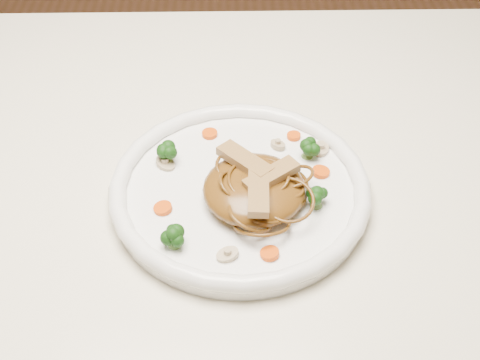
{
  "coord_description": "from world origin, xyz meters",
  "views": [
    {
      "loc": [
        0.07,
        -0.57,
        1.29
      ],
      "look_at": [
        0.08,
        -0.03,
        0.78
      ],
      "focal_mm": 49.57,
      "sensor_mm": 36.0,
      "label": 1
    }
  ],
  "objects": [
    {
      "name": "table",
      "position": [
        0.0,
        0.0,
        0.65
      ],
      "size": [
        1.2,
        0.8,
        0.75
      ],
      "color": "beige",
      "rests_on": "ground"
    },
    {
      "name": "plate",
      "position": [
        0.08,
        -0.03,
        0.76
      ],
      "size": [
        0.36,
        0.36,
        0.02
      ],
      "primitive_type": "cylinder",
      "rotation": [
        0.0,
        0.0,
        0.27
      ],
      "color": "white",
      "rests_on": "table"
    },
    {
      "name": "noodle_mound",
      "position": [
        0.1,
        -0.05,
        0.78
      ],
      "size": [
        0.15,
        0.15,
        0.04
      ],
      "primitive_type": "ellipsoid",
      "rotation": [
        0.0,
        0.0,
        0.42
      ],
      "color": "brown",
      "rests_on": "plate"
    },
    {
      "name": "chicken_a",
      "position": [
        0.12,
        -0.05,
        0.8
      ],
      "size": [
        0.07,
        0.05,
        0.01
      ],
      "primitive_type": "cube",
      "rotation": [
        0.0,
        0.0,
        0.61
      ],
      "color": "#A2824C",
      "rests_on": "noodle_mound"
    },
    {
      "name": "chicken_b",
      "position": [
        0.09,
        -0.02,
        0.8
      ],
      "size": [
        0.06,
        0.07,
        0.01
      ],
      "primitive_type": "cube",
      "rotation": [
        0.0,
        0.0,
        2.34
      ],
      "color": "#A2824C",
      "rests_on": "noodle_mound"
    },
    {
      "name": "chicken_c",
      "position": [
        0.1,
        -0.07,
        0.8
      ],
      "size": [
        0.02,
        0.07,
        0.01
      ],
      "primitive_type": "cube",
      "rotation": [
        0.0,
        0.0,
        4.67
      ],
      "color": "#A2824C",
      "rests_on": "noodle_mound"
    },
    {
      "name": "broccoli_0",
      "position": [
        0.16,
        0.03,
        0.78
      ],
      "size": [
        0.03,
        0.03,
        0.03
      ],
      "primitive_type": null,
      "rotation": [
        0.0,
        0.0,
        -0.23
      ],
      "color": "#15450E",
      "rests_on": "plate"
    },
    {
      "name": "broccoli_1",
      "position": [
        -0.0,
        0.02,
        0.78
      ],
      "size": [
        0.03,
        0.03,
        0.03
      ],
      "primitive_type": null,
      "rotation": [
        0.0,
        0.0,
        0.26
      ],
      "color": "#15450E",
      "rests_on": "plate"
    },
    {
      "name": "broccoli_2",
      "position": [
        0.01,
        -0.11,
        0.78
      ],
      "size": [
        0.03,
        0.03,
        0.03
      ],
      "primitive_type": null,
      "rotation": [
        0.0,
        0.0,
        -0.36
      ],
      "color": "#15450E",
      "rests_on": "plate"
    },
    {
      "name": "broccoli_3",
      "position": [
        0.17,
        -0.06,
        0.78
      ],
      "size": [
        0.03,
        0.03,
        0.03
      ],
      "primitive_type": null,
      "rotation": [
        0.0,
        0.0,
        0.33
      ],
      "color": "#15450E",
      "rests_on": "plate"
    },
    {
      "name": "carrot_0",
      "position": [
        0.15,
        0.06,
        0.77
      ],
      "size": [
        0.02,
        0.02,
        0.0
      ],
      "primitive_type": "cylinder",
      "rotation": [
        0.0,
        0.0,
        0.41
      ],
      "color": "#ED5308",
      "rests_on": "plate"
    },
    {
      "name": "carrot_1",
      "position": [
        -0.0,
        -0.06,
        0.77
      ],
      "size": [
        0.03,
        0.03,
        0.0
      ],
      "primitive_type": "cylinder",
      "rotation": [
        0.0,
        0.0,
        -0.26
      ],
      "color": "#ED5308",
      "rests_on": "plate"
    },
    {
      "name": "carrot_2",
      "position": [
        0.18,
        -0.0,
        0.77
      ],
      "size": [
        0.03,
        0.03,
        0.0
      ],
      "primitive_type": "cylinder",
      "rotation": [
        0.0,
        0.0,
        0.4
      ],
      "color": "#ED5308",
      "rests_on": "plate"
    },
    {
      "name": "carrot_3",
      "position": [
        0.05,
        0.07,
        0.77
      ],
      "size": [
        0.02,
        0.02,
        0.0
      ],
      "primitive_type": "cylinder",
      "rotation": [
        0.0,
        0.0,
        0.04
      ],
      "color": "#ED5308",
      "rests_on": "plate"
    },
    {
      "name": "carrot_4",
      "position": [
        0.11,
        -0.13,
        0.77
      ],
      "size": [
        0.02,
        0.02,
        0.0
      ],
      "primitive_type": "cylinder",
      "rotation": [
        0.0,
        0.0,
        0.21
      ],
      "color": "#ED5308",
      "rests_on": "plate"
    },
    {
      "name": "mushroom_0",
      "position": [
        0.07,
        -0.13,
        0.77
      ],
      "size": [
        0.03,
        0.03,
        0.01
      ],
      "primitive_type": "cylinder",
      "rotation": [
        0.0,
        0.0,
        0.38
      ],
      "color": "beige",
      "rests_on": "plate"
    },
    {
      "name": "mushroom_1",
      "position": [
        0.18,
        0.04,
        0.77
      ],
      "size": [
        0.03,
        0.03,
        0.01
      ],
      "primitive_type": "cylinder",
      "rotation": [
        0.0,
        0.0,
        1.21
      ],
      "color": "beige",
      "rests_on": "plate"
    },
    {
      "name": "mushroom_2",
      "position": [
        -0.0,
        0.01,
        0.77
      ],
      "size": [
        0.04,
        0.04,
        0.01
      ],
      "primitive_type": "cylinder",
      "rotation": [
        0.0,
        0.0,
        -0.75
      ],
      "color": "beige",
      "rests_on": "plate"
    },
    {
      "name": "mushroom_3",
      "position": [
        0.13,
        0.04,
        0.77
      ],
      "size": [
        0.03,
        0.03,
        0.01
      ],
      "primitive_type": "cylinder",
      "rotation": [
        0.0,
        0.0,
        2.3
      ],
      "color": "beige",
      "rests_on": "plate"
    }
  ]
}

